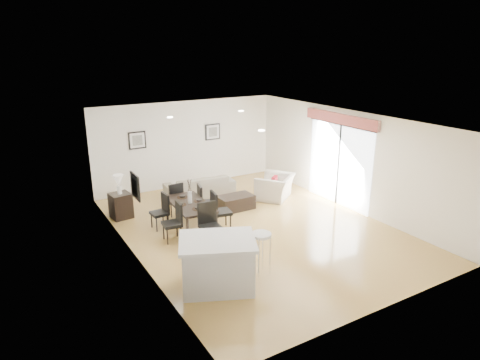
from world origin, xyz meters
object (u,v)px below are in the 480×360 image
sofa (200,186)px  dining_chair_foot (175,197)px  dining_chair_wfar (162,209)px  bar_stool (261,239)px  armchair (275,187)px  dining_table (190,206)px  dining_chair_enear (218,209)px  side_table (121,206)px  kitchen_island (218,263)px  dining_chair_wnear (175,219)px  dining_chair_head (209,221)px  coffee_table (236,202)px  dining_chair_efar (204,200)px

sofa → dining_chair_foot: 1.67m
dining_chair_wfar → dining_chair_foot: (0.58, 0.59, 0.01)m
sofa → bar_stool: bar_stool is taller
armchair → dining_table: (-3.04, -0.73, 0.26)m
sofa → dining_chair_enear: (-0.68, -2.49, 0.25)m
dining_chair_wfar → sofa: bearing=129.2°
side_table → kitchen_island: size_ratio=0.39×
dining_chair_wnear → side_table: (-0.71, 1.99, -0.18)m
dining_chair_wnear → dining_chair_head: size_ratio=0.93×
armchair → coffee_table: armchair is taller
sofa → side_table: bearing=17.0°
sofa → kitchen_island: bearing=73.6°
dining_chair_efar → kitchen_island: bearing=170.8°
dining_chair_wnear → side_table: size_ratio=1.39×
sofa → dining_chair_foot: size_ratio=2.27×
sofa → armchair: armchair is taller
coffee_table → side_table: side_table is taller
kitchen_island → dining_table: bearing=100.5°
coffee_table → bar_stool: bar_stool is taller
sofa → kitchen_island: kitchen_island is taller
dining_chair_wnear → bar_stool: (0.87, -2.28, 0.23)m
dining_chair_wnear → dining_chair_enear: 1.13m
dining_chair_wnear → dining_chair_wfar: dining_chair_wnear is taller
dining_chair_foot → bar_stool: 3.72m
sofa → dining_table: size_ratio=1.23×
sofa → bar_stool: bearing=84.1°
dining_chair_enear → coffee_table: size_ratio=1.02×
dining_chair_efar → bar_stool: dining_chair_efar is taller
dining_chair_efar → coffee_table: size_ratio=0.96×
dining_chair_efar → dining_chair_foot: (-0.56, 0.58, -0.01)m
armchair → dining_chair_foot: (-3.04, 0.27, 0.15)m
dining_chair_head → bar_stool: (0.29, -1.70, 0.19)m
dining_chair_efar → coffee_table: 1.10m
dining_chair_wfar → dining_chair_efar: size_ratio=0.95×
dining_chair_head → kitchen_island: (-0.67, -1.70, -0.06)m
dining_table → dining_chair_wfar: size_ratio=1.90×
bar_stool → dining_table: bearing=96.3°
dining_table → coffee_table: bearing=23.4°
dining_chair_head → bar_stool: size_ratio=1.14×
armchair → dining_chair_wnear: bearing=-19.5°
dining_chair_efar → side_table: dining_chair_efar is taller
dining_chair_enear → dining_chair_head: 0.82m
dining_table → dining_chair_head: 1.00m
armchair → dining_chair_head: (-3.04, -1.73, 0.20)m
dining_chair_enear → kitchen_island: 2.61m
dining_chair_wfar → bar_stool: (0.87, -3.11, 0.25)m
armchair → dining_chair_wnear: 3.79m
coffee_table → bar_stool: (-1.32, -3.27, 0.55)m
dining_chair_enear → dining_chair_efar: (0.01, 0.81, -0.03)m
dining_chair_foot → side_table: size_ratio=1.37×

